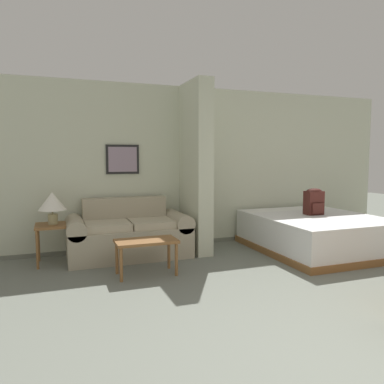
{
  "coord_description": "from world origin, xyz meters",
  "views": [
    {
      "loc": [
        -2.09,
        -1.66,
        1.48
      ],
      "look_at": [
        -0.55,
        2.5,
        1.05
      ],
      "focal_mm": 35.0,
      "sensor_mm": 36.0,
      "label": 1
    }
  ],
  "objects_px": {
    "couch": "(129,235)",
    "coffee_table": "(146,245)",
    "bed": "(315,232)",
    "backpack": "(314,201)",
    "table_lamp": "(52,202)"
  },
  "relations": [
    {
      "from": "coffee_table",
      "to": "table_lamp",
      "type": "distance_m",
      "value": 1.49
    },
    {
      "from": "table_lamp",
      "to": "backpack",
      "type": "height_order",
      "value": "table_lamp"
    },
    {
      "from": "bed",
      "to": "couch",
      "type": "bearing_deg",
      "value": 167.23
    },
    {
      "from": "coffee_table",
      "to": "backpack",
      "type": "relative_size",
      "value": 1.81
    },
    {
      "from": "couch",
      "to": "coffee_table",
      "type": "bearing_deg",
      "value": -87.39
    },
    {
      "from": "couch",
      "to": "table_lamp",
      "type": "xyz_separation_m",
      "value": [
        -1.04,
        -0.01,
        0.53
      ]
    },
    {
      "from": "couch",
      "to": "coffee_table",
      "type": "relative_size",
      "value": 2.32
    },
    {
      "from": "coffee_table",
      "to": "bed",
      "type": "bearing_deg",
      "value": 6.04
    },
    {
      "from": "couch",
      "to": "backpack",
      "type": "height_order",
      "value": "backpack"
    },
    {
      "from": "table_lamp",
      "to": "backpack",
      "type": "bearing_deg",
      "value": -7.89
    },
    {
      "from": "couch",
      "to": "table_lamp",
      "type": "bearing_deg",
      "value": -179.28
    },
    {
      "from": "bed",
      "to": "coffee_table",
      "type": "bearing_deg",
      "value": -173.96
    },
    {
      "from": "coffee_table",
      "to": "bed",
      "type": "height_order",
      "value": "bed"
    },
    {
      "from": "couch",
      "to": "backpack",
      "type": "relative_size",
      "value": 4.22
    },
    {
      "from": "couch",
      "to": "backpack",
      "type": "bearing_deg",
      "value": -10.95
    }
  ]
}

